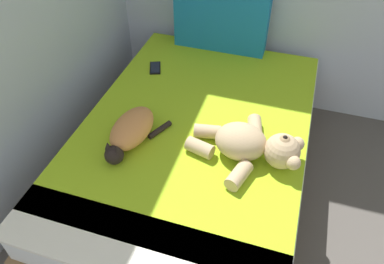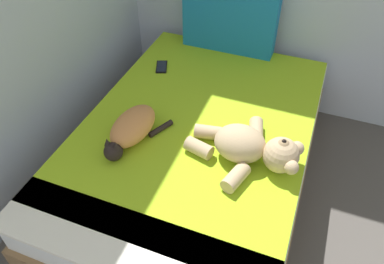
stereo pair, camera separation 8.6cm
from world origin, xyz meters
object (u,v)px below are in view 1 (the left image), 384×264
at_px(teddy_bear, 252,145).
at_px(cell_phone, 155,68).
at_px(bed, 195,155).
at_px(patterned_cushion, 221,17).
at_px(cat, 131,131).

distance_m(teddy_bear, cell_phone, 1.00).
bearing_deg(bed, patterned_cushion, 95.33).
height_order(cat, teddy_bear, teddy_bear).
bearing_deg(bed, cell_phone, 132.93).
xyz_separation_m(patterned_cushion, teddy_bear, (0.43, -1.03, -0.16)).
bearing_deg(teddy_bear, cat, -173.03).
distance_m(bed, cat, 0.50).
distance_m(patterned_cushion, cat, 1.14).
distance_m(patterned_cushion, teddy_bear, 1.13).
height_order(bed, cat, cat).
distance_m(cat, cell_phone, 0.72).
xyz_separation_m(bed, patterned_cushion, (-0.08, 0.88, 0.50)).
distance_m(bed, cell_phone, 0.69).
relative_size(bed, patterned_cushion, 2.93).
height_order(bed, patterned_cushion, patterned_cushion).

